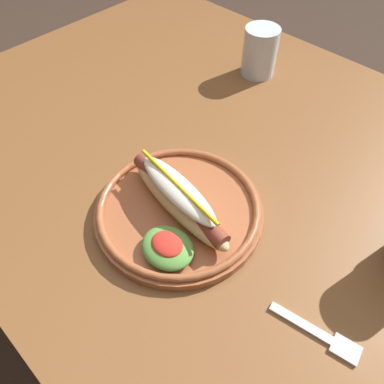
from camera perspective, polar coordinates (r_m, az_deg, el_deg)
ground_plane at (r=1.30m, az=6.52°, el=-20.59°), size 8.00×8.00×0.00m
dining_table at (r=0.73m, az=10.99°, el=-3.44°), size 1.46×0.89×0.74m
hot_dog_plate at (r=0.58m, az=-2.12°, el=-2.48°), size 0.27×0.27×0.08m
fork at (r=0.54m, az=19.05°, el=-19.87°), size 0.12×0.04×0.00m
water_cup at (r=0.89m, az=10.26°, el=20.22°), size 0.08×0.08×0.10m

